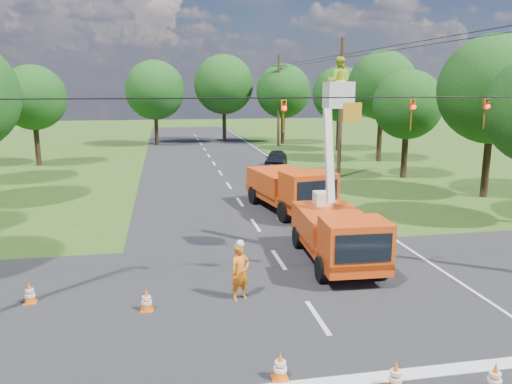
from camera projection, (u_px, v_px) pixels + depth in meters
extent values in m
plane|color=#355118|center=(229.00, 186.00, 33.77)|extent=(140.00, 140.00, 0.00)
cube|color=black|center=(229.00, 186.00, 33.77)|extent=(12.00, 100.00, 0.06)
cube|color=black|center=(299.00, 292.00, 16.46)|extent=(56.00, 10.00, 0.07)
cube|color=silver|center=(359.00, 381.00, 11.46)|extent=(9.00, 0.45, 0.02)
cube|color=silver|center=(308.00, 183.00, 34.77)|extent=(0.12, 90.00, 0.02)
cube|color=#D13F0E|center=(336.00, 244.00, 19.08)|extent=(2.47, 6.07, 0.45)
cube|color=#D13F0E|center=(355.00, 242.00, 16.84)|extent=(2.27, 1.79, 1.49)
cube|color=black|center=(364.00, 248.00, 16.01)|extent=(1.89, 0.15, 0.95)
cube|color=#D13F0E|center=(330.00, 223.00, 19.72)|extent=(2.51, 3.79, 1.00)
cylinder|color=black|center=(322.00, 270.00, 17.16)|extent=(0.36, 0.93, 0.92)
cylinder|color=black|center=(380.00, 267.00, 17.44)|extent=(0.36, 0.93, 0.92)
cylinder|color=black|center=(298.00, 237.00, 20.83)|extent=(0.36, 0.93, 0.92)
cylinder|color=black|center=(346.00, 235.00, 21.11)|extent=(0.36, 0.93, 0.92)
cube|color=silver|center=(323.00, 198.00, 20.63)|extent=(0.78, 0.78, 0.55)
cube|color=silver|center=(329.00, 147.00, 19.64)|extent=(0.34, 1.34, 4.32)
cube|color=silver|center=(338.00, 95.00, 18.20)|extent=(0.99, 0.99, 0.95)
imported|color=#C6E526|center=(339.00, 81.00, 18.09)|extent=(0.99, 0.88, 1.70)
cube|color=#D13F0E|center=(288.00, 196.00, 26.99)|extent=(3.62, 7.00, 0.50)
cube|color=#D13F0E|center=(308.00, 189.00, 24.62)|extent=(2.75, 2.30, 1.67)
cube|color=black|center=(317.00, 192.00, 23.75)|extent=(2.09, 0.45, 1.06)
cube|color=#D13F0E|center=(281.00, 181.00, 27.65)|extent=(3.32, 4.52, 1.11)
cylinder|color=black|center=(284.00, 212.00, 24.71)|extent=(0.54, 1.07, 1.02)
cylinder|color=black|center=(326.00, 208.00, 25.53)|extent=(0.54, 1.07, 1.02)
cylinder|color=black|center=(254.00, 195.00, 28.56)|extent=(0.54, 1.07, 1.02)
cylinder|color=black|center=(291.00, 192.00, 29.38)|extent=(0.54, 1.07, 1.02)
imported|color=#DB5512|center=(240.00, 272.00, 15.66)|extent=(0.79, 0.66, 1.83)
imported|color=black|center=(276.00, 159.00, 41.78)|extent=(2.86, 4.36, 1.38)
cone|color=#FF600D|center=(280.00, 365.00, 11.43)|extent=(0.36, 0.36, 0.70)
cube|color=#FF600D|center=(280.00, 379.00, 11.50)|extent=(0.38, 0.38, 0.04)
cylinder|color=white|center=(280.00, 363.00, 11.41)|extent=(0.26, 0.26, 0.09)
cylinder|color=white|center=(280.00, 369.00, 11.44)|extent=(0.31, 0.31, 0.09)
cone|color=#FF600D|center=(495.00, 377.00, 10.98)|extent=(0.36, 0.36, 0.70)
cylinder|color=white|center=(495.00, 374.00, 10.97)|extent=(0.26, 0.26, 0.09)
cylinder|color=white|center=(494.00, 380.00, 11.00)|extent=(0.31, 0.31, 0.09)
cone|color=#FF600D|center=(300.00, 226.00, 22.81)|extent=(0.36, 0.36, 0.70)
cube|color=#FF600D|center=(299.00, 233.00, 22.88)|extent=(0.38, 0.38, 0.04)
cylinder|color=white|center=(300.00, 225.00, 22.80)|extent=(0.26, 0.26, 0.09)
cylinder|color=white|center=(300.00, 228.00, 22.83)|extent=(0.31, 0.31, 0.09)
cone|color=#FF600D|center=(281.00, 213.00, 25.19)|extent=(0.36, 0.36, 0.70)
cube|color=#FF600D|center=(281.00, 219.00, 25.27)|extent=(0.38, 0.38, 0.04)
cylinder|color=white|center=(281.00, 211.00, 25.18)|extent=(0.26, 0.26, 0.09)
cylinder|color=white|center=(281.00, 214.00, 25.21)|extent=(0.31, 0.31, 0.09)
cone|color=#FF600D|center=(147.00, 300.00, 14.95)|extent=(0.36, 0.36, 0.70)
cube|color=#FF600D|center=(147.00, 310.00, 15.02)|extent=(0.38, 0.38, 0.04)
cylinder|color=white|center=(146.00, 298.00, 14.93)|extent=(0.26, 0.26, 0.09)
cylinder|color=white|center=(147.00, 302.00, 14.96)|extent=(0.31, 0.31, 0.09)
cone|color=#FF600D|center=(30.00, 292.00, 15.47)|extent=(0.36, 0.36, 0.70)
cube|color=#FF600D|center=(31.00, 303.00, 15.54)|extent=(0.38, 0.38, 0.04)
cylinder|color=white|center=(29.00, 291.00, 15.46)|extent=(0.26, 0.26, 0.09)
cylinder|color=white|center=(30.00, 295.00, 15.49)|extent=(0.31, 0.31, 0.09)
cone|color=#FF600D|center=(319.00, 191.00, 30.42)|extent=(0.36, 0.36, 0.70)
cube|color=#FF600D|center=(319.00, 196.00, 30.49)|extent=(0.38, 0.38, 0.04)
cylinder|color=white|center=(319.00, 190.00, 30.41)|extent=(0.26, 0.26, 0.09)
cylinder|color=white|center=(319.00, 192.00, 30.44)|extent=(0.31, 0.31, 0.09)
cone|color=#FF600D|center=(396.00, 375.00, 11.05)|extent=(0.36, 0.36, 0.70)
cylinder|color=white|center=(396.00, 373.00, 11.03)|extent=(0.26, 0.26, 0.09)
cylinder|color=white|center=(395.00, 379.00, 11.06)|extent=(0.31, 0.31, 0.09)
cylinder|color=#4C3823|center=(341.00, 109.00, 36.16)|extent=(0.30, 0.30, 10.00)
cube|color=#4C3823|center=(343.00, 55.00, 35.37)|extent=(1.80, 0.12, 0.12)
cylinder|color=#4C3823|center=(279.00, 101.00, 55.40)|extent=(0.30, 0.30, 10.00)
cube|color=#4C3823|center=(279.00, 66.00, 54.60)|extent=(1.80, 0.12, 0.12)
cylinder|color=black|center=(287.00, 98.00, 15.06)|extent=(18.00, 0.04, 0.04)
cube|color=#C78617|center=(352.00, 112.00, 15.52)|extent=(0.60, 0.05, 0.60)
imported|color=#C78617|center=(284.00, 116.00, 15.15)|extent=(0.16, 0.20, 1.00)
sphere|color=#FF0C0C|center=(285.00, 108.00, 14.98)|extent=(0.14, 0.14, 0.14)
imported|color=#C78617|center=(412.00, 115.00, 15.90)|extent=(0.16, 0.20, 1.00)
sphere|color=#FF0C0C|center=(414.00, 107.00, 15.73)|extent=(0.14, 0.14, 0.14)
imported|color=#C78617|center=(485.00, 114.00, 16.36)|extent=(0.16, 0.20, 1.00)
sphere|color=#FF0C0C|center=(488.00, 106.00, 16.19)|extent=(0.14, 0.14, 0.14)
cylinder|color=#382616|center=(37.00, 142.00, 42.25)|extent=(0.44, 0.44, 4.05)
sphere|color=#103D14|center=(33.00, 98.00, 41.49)|extent=(5.40, 5.40, 5.40)
cylinder|color=#382616|center=(487.00, 159.00, 30.19)|extent=(0.44, 0.44, 4.58)
sphere|color=#103D14|center=(494.00, 89.00, 29.32)|extent=(6.40, 6.40, 6.40)
cylinder|color=#382616|center=(405.00, 152.00, 36.68)|extent=(0.44, 0.44, 3.78)
sphere|color=#103D14|center=(408.00, 105.00, 35.97)|extent=(5.00, 5.00, 5.00)
cylinder|color=#382616|center=(380.00, 135.00, 44.56)|extent=(0.44, 0.44, 4.75)
sphere|color=#103D14|center=(382.00, 85.00, 43.66)|extent=(6.00, 6.00, 6.00)
cylinder|color=#382616|center=(338.00, 131.00, 52.14)|extent=(0.44, 0.44, 4.14)
sphere|color=#103D14|center=(340.00, 94.00, 51.36)|extent=(5.60, 5.60, 5.60)
cylinder|color=#382616|center=(156.00, 126.00, 56.46)|extent=(0.44, 0.44, 4.40)
sphere|color=#103D14|center=(155.00, 90.00, 55.63)|extent=(6.60, 6.60, 6.60)
cylinder|color=#382616|center=(224.00, 122.00, 59.76)|extent=(0.44, 0.44, 4.84)
sphere|color=#103D14|center=(224.00, 84.00, 58.85)|extent=(7.00, 7.00, 7.00)
cylinder|color=#382616|center=(283.00, 125.00, 58.09)|extent=(0.44, 0.44, 4.31)
sphere|color=#103D14|center=(283.00, 91.00, 57.27)|extent=(6.20, 6.20, 6.20)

